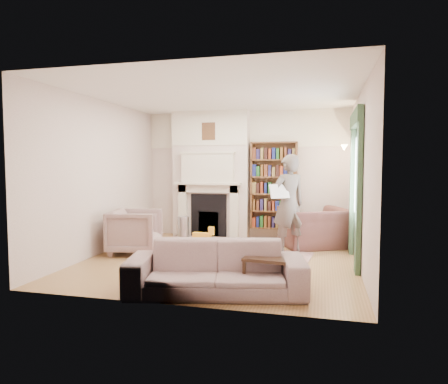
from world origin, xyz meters
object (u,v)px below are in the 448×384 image
(coffee_table, at_px, (273,274))
(rocking_horse, at_px, (202,239))
(bookcase, at_px, (274,186))
(sofa, at_px, (216,268))
(armchair_reading, at_px, (314,228))
(armchair_left, at_px, (135,231))
(paraffin_heater, at_px, (183,229))
(man_reading, at_px, (289,204))

(coffee_table, distance_m, rocking_horse, 2.56)
(bookcase, height_order, coffee_table, bookcase)
(bookcase, relative_size, rocking_horse, 3.41)
(sofa, relative_size, rocking_horse, 4.10)
(armchair_reading, xyz_separation_m, coffee_table, (-0.45, -2.93, -0.16))
(armchair_left, height_order, coffee_table, armchair_left)
(armchair_reading, height_order, paraffin_heater, armchair_reading)
(paraffin_heater, bearing_deg, rocking_horse, -49.66)
(armchair_reading, distance_m, sofa, 3.38)
(man_reading, bearing_deg, rocking_horse, -25.26)
(armchair_left, xyz_separation_m, man_reading, (2.73, 0.73, 0.51))
(paraffin_heater, bearing_deg, armchair_reading, 3.54)
(man_reading, distance_m, paraffin_heater, 2.34)
(armchair_reading, height_order, armchair_left, armchair_left)
(armchair_left, height_order, paraffin_heater, armchair_left)
(armchair_reading, height_order, rocking_horse, armchair_reading)
(sofa, height_order, coffee_table, sofa)
(paraffin_heater, bearing_deg, man_reading, -11.15)
(man_reading, bearing_deg, bookcase, -107.90)
(bookcase, height_order, armchair_left, bookcase)
(rocking_horse, bearing_deg, bookcase, 57.17)
(armchair_reading, xyz_separation_m, rocking_horse, (-2.02, -0.91, -0.15))
(man_reading, bearing_deg, coffee_table, 53.37)
(armchair_reading, distance_m, rocking_horse, 2.22)
(sofa, bearing_deg, bookcase, 74.07)
(sofa, xyz_separation_m, paraffin_heater, (-1.52, 3.02, -0.05))
(armchair_left, distance_m, rocking_horse, 1.24)
(rocking_horse, bearing_deg, armchair_reading, 27.70)
(armchair_left, bearing_deg, coffee_table, -131.92)
(man_reading, relative_size, rocking_horse, 3.35)
(armchair_reading, bearing_deg, coffee_table, 56.37)
(rocking_horse, bearing_deg, armchair_left, -156.96)
(armchair_left, bearing_deg, sofa, -143.67)
(bookcase, bearing_deg, paraffin_heater, -155.33)
(bookcase, distance_m, armchair_reading, 1.35)
(armchair_reading, distance_m, man_reading, 0.91)
(armchair_reading, relative_size, paraffin_heater, 2.17)
(armchair_reading, height_order, sofa, armchair_reading)
(man_reading, distance_m, rocking_horse, 1.74)
(coffee_table, bearing_deg, bookcase, 103.67)
(bookcase, bearing_deg, sofa, -93.96)
(bookcase, bearing_deg, armchair_reading, -36.87)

